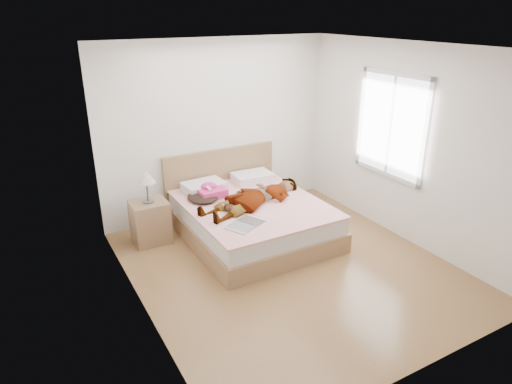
{
  "coord_description": "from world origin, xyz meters",
  "views": [
    {
      "loc": [
        -2.75,
        -4.03,
        2.97
      ],
      "look_at": [
        0.0,
        0.85,
        0.7
      ],
      "focal_mm": 32.0,
      "sensor_mm": 36.0,
      "label": 1
    }
  ],
  "objects_px": {
    "nightstand": "(150,219)",
    "bed": "(249,216)",
    "magazine": "(246,224)",
    "coffee_mug": "(253,204)",
    "woman": "(255,194)",
    "towel": "(211,191)",
    "plush_toy": "(230,209)",
    "phone": "(209,188)"
  },
  "relations": [
    {
      "from": "towel",
      "to": "nightstand",
      "type": "height_order",
      "value": "nightstand"
    },
    {
      "from": "phone",
      "to": "plush_toy",
      "type": "height_order",
      "value": "phone"
    },
    {
      "from": "coffee_mug",
      "to": "plush_toy",
      "type": "distance_m",
      "value": 0.33
    },
    {
      "from": "nightstand",
      "to": "coffee_mug",
      "type": "bearing_deg",
      "value": -30.44
    },
    {
      "from": "plush_toy",
      "to": "nightstand",
      "type": "height_order",
      "value": "nightstand"
    },
    {
      "from": "phone",
      "to": "nightstand",
      "type": "distance_m",
      "value": 0.89
    },
    {
      "from": "towel",
      "to": "plush_toy",
      "type": "height_order",
      "value": "towel"
    },
    {
      "from": "woman",
      "to": "phone",
      "type": "bearing_deg",
      "value": -144.01
    },
    {
      "from": "phone",
      "to": "coffee_mug",
      "type": "distance_m",
      "value": 0.68
    },
    {
      "from": "bed",
      "to": "magazine",
      "type": "height_order",
      "value": "bed"
    },
    {
      "from": "bed",
      "to": "coffee_mug",
      "type": "height_order",
      "value": "bed"
    },
    {
      "from": "phone",
      "to": "magazine",
      "type": "relative_size",
      "value": 0.15
    },
    {
      "from": "bed",
      "to": "nightstand",
      "type": "height_order",
      "value": "nightstand"
    },
    {
      "from": "phone",
      "to": "plush_toy",
      "type": "bearing_deg",
      "value": -100.21
    },
    {
      "from": "plush_toy",
      "to": "towel",
      "type": "bearing_deg",
      "value": 89.26
    },
    {
      "from": "bed",
      "to": "towel",
      "type": "xyz_separation_m",
      "value": [
        -0.4,
        0.38,
        0.32
      ]
    },
    {
      "from": "phone",
      "to": "towel",
      "type": "height_order",
      "value": "towel"
    },
    {
      "from": "coffee_mug",
      "to": "nightstand",
      "type": "height_order",
      "value": "nightstand"
    },
    {
      "from": "bed",
      "to": "nightstand",
      "type": "bearing_deg",
      "value": 160.09
    },
    {
      "from": "phone",
      "to": "magazine",
      "type": "height_order",
      "value": "phone"
    },
    {
      "from": "towel",
      "to": "nightstand",
      "type": "xyz_separation_m",
      "value": [
        -0.87,
        0.08,
        -0.25
      ]
    },
    {
      "from": "nightstand",
      "to": "woman",
      "type": "bearing_deg",
      "value": -22.51
    },
    {
      "from": "coffee_mug",
      "to": "nightstand",
      "type": "distance_m",
      "value": 1.4
    },
    {
      "from": "towel",
      "to": "coffee_mug",
      "type": "distance_m",
      "value": 0.7
    },
    {
      "from": "woman",
      "to": "coffee_mug",
      "type": "distance_m",
      "value": 0.21
    },
    {
      "from": "magazine",
      "to": "coffee_mug",
      "type": "bearing_deg",
      "value": 52.11
    },
    {
      "from": "towel",
      "to": "plush_toy",
      "type": "distance_m",
      "value": 0.62
    },
    {
      "from": "nightstand",
      "to": "bed",
      "type": "bearing_deg",
      "value": -19.91
    },
    {
      "from": "plush_toy",
      "to": "bed",
      "type": "bearing_deg",
      "value": 30.39
    },
    {
      "from": "bed",
      "to": "magazine",
      "type": "relative_size",
      "value": 3.73
    },
    {
      "from": "woman",
      "to": "nightstand",
      "type": "distance_m",
      "value": 1.45
    },
    {
      "from": "magazine",
      "to": "nightstand",
      "type": "xyz_separation_m",
      "value": [
        -0.87,
        1.11,
        -0.18
      ]
    },
    {
      "from": "phone",
      "to": "magazine",
      "type": "distance_m",
      "value": 0.98
    },
    {
      "from": "nightstand",
      "to": "magazine",
      "type": "bearing_deg",
      "value": -51.87
    },
    {
      "from": "magazine",
      "to": "plush_toy",
      "type": "distance_m",
      "value": 0.41
    },
    {
      "from": "woman",
      "to": "plush_toy",
      "type": "relative_size",
      "value": 7.43
    },
    {
      "from": "plush_toy",
      "to": "nightstand",
      "type": "bearing_deg",
      "value": 140.87
    },
    {
      "from": "phone",
      "to": "coffee_mug",
      "type": "bearing_deg",
      "value": -71.1
    },
    {
      "from": "woman",
      "to": "coffee_mug",
      "type": "bearing_deg",
      "value": -53.25
    },
    {
      "from": "woman",
      "to": "towel",
      "type": "relative_size",
      "value": 4.24
    },
    {
      "from": "magazine",
      "to": "plush_toy",
      "type": "xyz_separation_m",
      "value": [
        -0.01,
        0.41,
        0.05
      ]
    },
    {
      "from": "towel",
      "to": "nightstand",
      "type": "bearing_deg",
      "value": 174.87
    }
  ]
}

